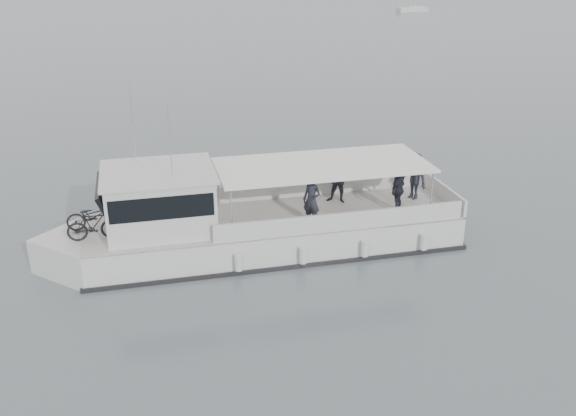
{
  "coord_description": "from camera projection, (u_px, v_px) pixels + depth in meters",
  "views": [
    {
      "loc": [
        1.43,
        -21.83,
        10.45
      ],
      "look_at": [
        -0.51,
        -0.56,
        1.6
      ],
      "focal_mm": 40.0,
      "sensor_mm": 36.0,
      "label": 1
    }
  ],
  "objects": [
    {
      "name": "ground",
      "position": [
        303.0,
        242.0,
        24.2
      ],
      "size": [
        1400.0,
        1400.0,
        0.0
      ],
      "primitive_type": "plane",
      "color": "#545D63",
      "rests_on": "ground"
    },
    {
      "name": "tour_boat",
      "position": [
        238.0,
        225.0,
        23.08
      ],
      "size": [
        15.12,
        7.94,
        6.43
      ],
      "rotation": [
        0.0,
        0.0,
        0.33
      ],
      "color": "silver",
      "rests_on": "ground"
    }
  ]
}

